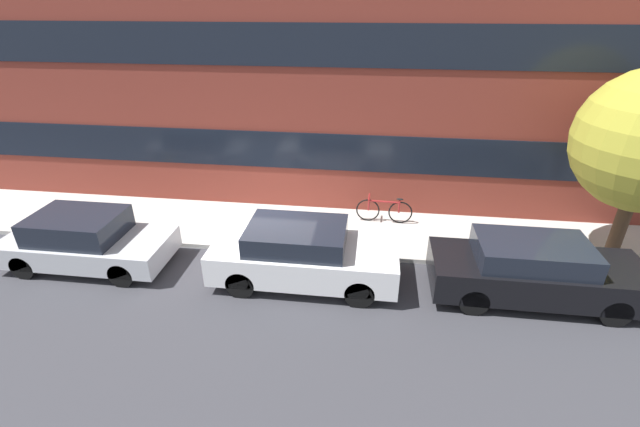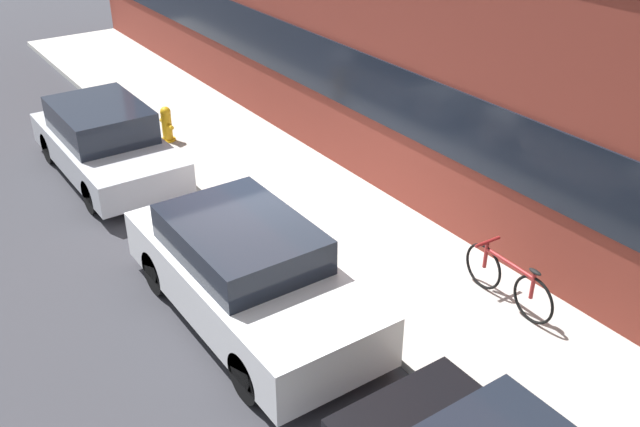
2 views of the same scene
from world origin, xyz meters
The scene contains 6 objects.
ground_plane centered at (0.00, 0.00, 0.00)m, with size 56.00×56.00×0.00m, color #333338.
sidewalk_strip centered at (0.00, 1.33, 0.06)m, with size 28.00×2.67×0.12m.
parked_car_silver centered at (-4.19, -1.05, 0.68)m, with size 4.01×1.70×1.37m.
parked_car_white centered at (1.22, -1.05, 0.72)m, with size 4.26×1.76×1.44m.
fire_hydrant centered at (-4.79, 0.43, 0.49)m, with size 0.54×0.30×0.74m.
bicycle centered at (3.10, 1.95, 0.51)m, with size 1.62×0.44×0.79m.
Camera 2 is at (8.26, -4.72, 6.07)m, focal length 40.00 mm.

